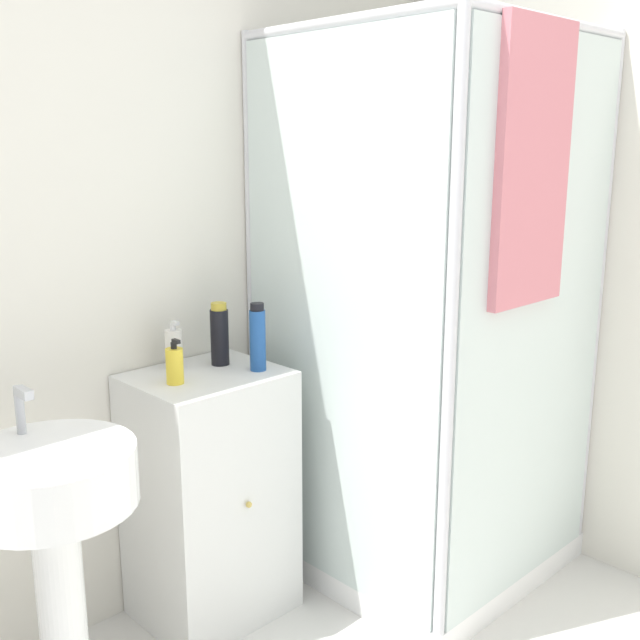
# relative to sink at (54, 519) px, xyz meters

# --- Properties ---
(wall_back) EXTENTS (6.40, 0.06, 2.50)m
(wall_back) POSITION_rel_sink_xyz_m (0.21, 0.44, 0.60)
(wall_back) COLOR silver
(wall_back) RESTS_ON ground_plane
(shower_enclosure) EXTENTS (0.92, 0.95, 1.95)m
(shower_enclosure) POSITION_rel_sink_xyz_m (1.35, -0.14, -0.12)
(shower_enclosure) COLOR white
(shower_enclosure) RESTS_ON ground_plane
(vanity_cabinet) EXTENTS (0.48, 0.42, 0.86)m
(vanity_cabinet) POSITION_rel_sink_xyz_m (0.63, 0.21, -0.23)
(vanity_cabinet) COLOR silver
(vanity_cabinet) RESTS_ON ground_plane
(sink) EXTENTS (0.43, 0.43, 0.97)m
(sink) POSITION_rel_sink_xyz_m (0.00, 0.00, 0.00)
(sink) COLOR white
(sink) RESTS_ON ground_plane
(soap_dispenser) EXTENTS (0.05, 0.06, 0.14)m
(soap_dispenser) POSITION_rel_sink_xyz_m (0.50, 0.19, 0.26)
(soap_dispenser) COLOR yellow
(soap_dispenser) RESTS_ON vanity_cabinet
(shampoo_bottle_tall_black) EXTENTS (0.06, 0.06, 0.21)m
(shampoo_bottle_tall_black) POSITION_rel_sink_xyz_m (0.72, 0.26, 0.30)
(shampoo_bottle_tall_black) COLOR black
(shampoo_bottle_tall_black) RESTS_ON vanity_cabinet
(shampoo_bottle_blue) EXTENTS (0.05, 0.05, 0.22)m
(shampoo_bottle_blue) POSITION_rel_sink_xyz_m (0.77, 0.12, 0.31)
(shampoo_bottle_blue) COLOR #1E4C93
(shampoo_bottle_blue) RESTS_ON vanity_cabinet
(lotion_bottle_white) EXTENTS (0.06, 0.06, 0.16)m
(lotion_bottle_white) POSITION_rel_sink_xyz_m (0.59, 0.32, 0.27)
(lotion_bottle_white) COLOR white
(lotion_bottle_white) RESTS_ON vanity_cabinet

